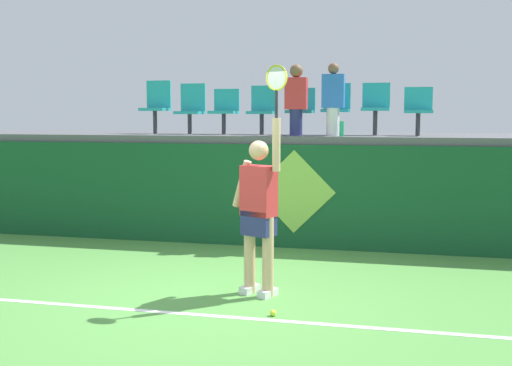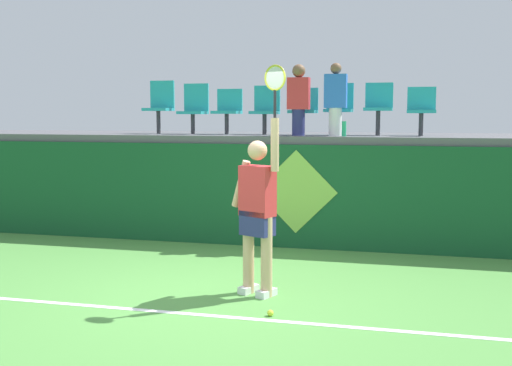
% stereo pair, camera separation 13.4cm
% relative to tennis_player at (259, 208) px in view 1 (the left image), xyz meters
% --- Properties ---
extents(ground_plane, '(40.00, 40.00, 0.00)m').
position_rel_tennis_player_xyz_m(ground_plane, '(-0.43, -0.23, -0.99)').
color(ground_plane, '#519342').
extents(court_back_wall, '(13.67, 0.20, 1.59)m').
position_rel_tennis_player_xyz_m(court_back_wall, '(-0.43, 2.66, -0.20)').
color(court_back_wall, '#144C28').
rests_on(court_back_wall, ground_plane).
extents(spectator_platform, '(13.67, 2.52, 0.12)m').
position_rel_tennis_player_xyz_m(spectator_platform, '(-0.43, 3.87, 0.65)').
color(spectator_platform, '#56565B').
rests_on(spectator_platform, court_back_wall).
extents(court_baseline_stripe, '(12.31, 0.08, 0.01)m').
position_rel_tennis_player_xyz_m(court_baseline_stripe, '(-0.43, -0.86, -0.99)').
color(court_baseline_stripe, white).
rests_on(court_baseline_stripe, ground_plane).
extents(tennis_player, '(0.71, 0.39, 2.57)m').
position_rel_tennis_player_xyz_m(tennis_player, '(0.00, 0.00, 0.00)').
color(tennis_player, white).
rests_on(tennis_player, ground_plane).
extents(tennis_ball, '(0.07, 0.07, 0.07)m').
position_rel_tennis_player_xyz_m(tennis_ball, '(0.31, -0.72, -0.96)').
color(tennis_ball, '#D1E533').
rests_on(tennis_ball, ground_plane).
extents(water_bottle, '(0.07, 0.07, 0.23)m').
position_rel_tennis_player_xyz_m(water_bottle, '(0.64, 2.84, 0.83)').
color(water_bottle, '#26B272').
rests_on(water_bottle, spectator_platform).
extents(stadium_chair_0, '(0.44, 0.42, 0.92)m').
position_rel_tennis_player_xyz_m(stadium_chair_0, '(-2.63, 3.51, 1.22)').
color(stadium_chair_0, '#38383D').
rests_on(stadium_chair_0, spectator_platform).
extents(stadium_chair_1, '(0.44, 0.42, 0.86)m').
position_rel_tennis_player_xyz_m(stadium_chair_1, '(-2.00, 3.51, 1.17)').
color(stadium_chair_1, '#38383D').
rests_on(stadium_chair_1, spectator_platform).
extents(stadium_chair_2, '(0.44, 0.42, 0.77)m').
position_rel_tennis_player_xyz_m(stadium_chair_2, '(-1.40, 3.50, 1.14)').
color(stadium_chair_2, '#38383D').
rests_on(stadium_chair_2, spectator_platform).
extents(stadium_chair_3, '(0.44, 0.42, 0.82)m').
position_rel_tennis_player_xyz_m(stadium_chair_3, '(-0.74, 3.51, 1.16)').
color(stadium_chair_3, '#38383D').
rests_on(stadium_chair_3, spectator_platform).
extents(stadium_chair_4, '(0.44, 0.42, 0.77)m').
position_rel_tennis_player_xyz_m(stadium_chair_4, '(-0.10, 3.50, 1.15)').
color(stadium_chair_4, '#38383D').
rests_on(stadium_chair_4, spectator_platform).
extents(stadium_chair_5, '(0.44, 0.42, 0.84)m').
position_rel_tennis_player_xyz_m(stadium_chair_5, '(0.48, 3.50, 1.18)').
color(stadium_chair_5, '#38383D').
rests_on(stadium_chair_5, spectator_platform).
extents(stadium_chair_6, '(0.44, 0.42, 0.84)m').
position_rel_tennis_player_xyz_m(stadium_chair_6, '(1.11, 3.50, 1.19)').
color(stadium_chair_6, '#38383D').
rests_on(stadium_chair_6, spectator_platform).
extents(stadium_chair_7, '(0.44, 0.42, 0.77)m').
position_rel_tennis_player_xyz_m(stadium_chair_7, '(1.77, 3.50, 1.15)').
color(stadium_chair_7, '#38383D').
rests_on(stadium_chair_7, spectator_platform).
extents(spectator_0, '(0.34, 0.20, 1.12)m').
position_rel_tennis_player_xyz_m(spectator_0, '(0.48, 3.03, 1.29)').
color(spectator_0, white).
rests_on(spectator_0, spectator_platform).
extents(spectator_1, '(0.34, 0.21, 1.11)m').
position_rel_tennis_player_xyz_m(spectator_1, '(-0.10, 3.03, 1.30)').
color(spectator_1, navy).
rests_on(spectator_1, spectator_platform).
extents(wall_signage_mount, '(1.27, 0.01, 1.51)m').
position_rel_tennis_player_xyz_m(wall_signage_mount, '(-0.04, 2.56, -0.99)').
color(wall_signage_mount, '#144C28').
rests_on(wall_signage_mount, ground_plane).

